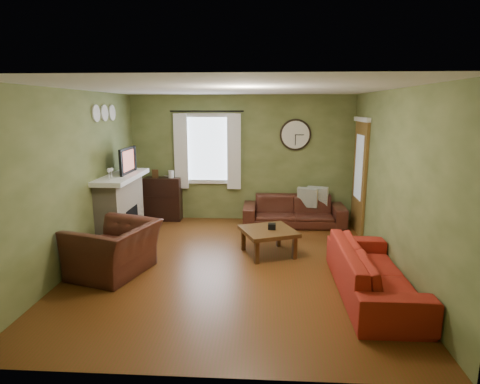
# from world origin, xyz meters

# --- Properties ---
(floor) EXTENTS (4.60, 5.20, 0.00)m
(floor) POSITION_xyz_m (0.00, 0.00, 0.00)
(floor) COLOR #582F12
(floor) RESTS_ON ground
(ceiling) EXTENTS (4.60, 5.20, 0.00)m
(ceiling) POSITION_xyz_m (0.00, 0.00, 2.60)
(ceiling) COLOR white
(ceiling) RESTS_ON ground
(wall_left) EXTENTS (0.00, 5.20, 2.60)m
(wall_left) POSITION_xyz_m (-2.30, 0.00, 1.30)
(wall_left) COLOR olive
(wall_left) RESTS_ON ground
(wall_right) EXTENTS (0.00, 5.20, 2.60)m
(wall_right) POSITION_xyz_m (2.30, 0.00, 1.30)
(wall_right) COLOR olive
(wall_right) RESTS_ON ground
(wall_back) EXTENTS (4.60, 0.00, 2.60)m
(wall_back) POSITION_xyz_m (0.00, 2.60, 1.30)
(wall_back) COLOR olive
(wall_back) RESTS_ON ground
(wall_front) EXTENTS (4.60, 0.00, 2.60)m
(wall_front) POSITION_xyz_m (0.00, -2.60, 1.30)
(wall_front) COLOR olive
(wall_front) RESTS_ON ground
(fireplace) EXTENTS (0.40, 1.40, 1.10)m
(fireplace) POSITION_xyz_m (-2.10, 1.15, 0.55)
(fireplace) COLOR tan
(fireplace) RESTS_ON floor
(firebox) EXTENTS (0.04, 0.60, 0.55)m
(firebox) POSITION_xyz_m (-1.91, 1.15, 0.30)
(firebox) COLOR black
(firebox) RESTS_ON fireplace
(mantel) EXTENTS (0.58, 1.60, 0.08)m
(mantel) POSITION_xyz_m (-2.07, 1.15, 1.14)
(mantel) COLOR white
(mantel) RESTS_ON fireplace
(tv) EXTENTS (0.08, 0.60, 0.35)m
(tv) POSITION_xyz_m (-2.05, 1.30, 1.35)
(tv) COLOR black
(tv) RESTS_ON mantel
(tv_screen) EXTENTS (0.02, 0.62, 0.36)m
(tv_screen) POSITION_xyz_m (-1.97, 1.30, 1.41)
(tv_screen) COLOR #994C3F
(tv_screen) RESTS_ON mantel
(medallion_left) EXTENTS (0.28, 0.28, 0.03)m
(medallion_left) POSITION_xyz_m (-2.28, 0.80, 2.25)
(medallion_left) COLOR white
(medallion_left) RESTS_ON wall_left
(medallion_mid) EXTENTS (0.28, 0.28, 0.03)m
(medallion_mid) POSITION_xyz_m (-2.28, 1.15, 2.25)
(medallion_mid) COLOR white
(medallion_mid) RESTS_ON wall_left
(medallion_right) EXTENTS (0.28, 0.28, 0.03)m
(medallion_right) POSITION_xyz_m (-2.28, 1.50, 2.25)
(medallion_right) COLOR white
(medallion_right) RESTS_ON wall_left
(window_pane) EXTENTS (1.00, 0.02, 1.30)m
(window_pane) POSITION_xyz_m (-0.70, 2.58, 1.50)
(window_pane) COLOR silver
(window_pane) RESTS_ON wall_back
(curtain_rod) EXTENTS (0.03, 0.03, 1.50)m
(curtain_rod) POSITION_xyz_m (-0.70, 2.48, 2.27)
(curtain_rod) COLOR black
(curtain_rod) RESTS_ON wall_back
(curtain_left) EXTENTS (0.28, 0.04, 1.55)m
(curtain_left) POSITION_xyz_m (-1.25, 2.48, 1.45)
(curtain_left) COLOR white
(curtain_left) RESTS_ON wall_back
(curtain_right) EXTENTS (0.28, 0.04, 1.55)m
(curtain_right) POSITION_xyz_m (-0.15, 2.48, 1.45)
(curtain_right) COLOR white
(curtain_right) RESTS_ON wall_back
(wall_clock) EXTENTS (0.64, 0.06, 0.64)m
(wall_clock) POSITION_xyz_m (1.10, 2.55, 1.80)
(wall_clock) COLOR white
(wall_clock) RESTS_ON wall_back
(door) EXTENTS (0.05, 0.90, 2.10)m
(door) POSITION_xyz_m (2.27, 1.85, 1.05)
(door) COLOR brown
(door) RESTS_ON floor
(bookshelf) EXTENTS (0.77, 0.33, 0.91)m
(bookshelf) POSITION_xyz_m (-1.65, 2.42, 0.45)
(bookshelf) COLOR black
(bookshelf) RESTS_ON floor
(book) EXTENTS (0.28, 0.28, 0.02)m
(book) POSITION_xyz_m (-1.65, 2.59, 0.96)
(book) COLOR #4B2E16
(book) RESTS_ON bookshelf
(sofa_brown) EXTENTS (2.03, 0.79, 0.59)m
(sofa_brown) POSITION_xyz_m (1.08, 2.18, 0.30)
(sofa_brown) COLOR #3F1C14
(sofa_brown) RESTS_ON floor
(pillow_left) EXTENTS (0.42, 0.23, 0.40)m
(pillow_left) POSITION_xyz_m (1.36, 2.31, 0.55)
(pillow_left) COLOR #A0A99E
(pillow_left) RESTS_ON sofa_brown
(pillow_right) EXTENTS (0.44, 0.26, 0.42)m
(pillow_right) POSITION_xyz_m (1.57, 2.37, 0.55)
(pillow_right) COLOR #A0A99E
(pillow_right) RESTS_ON sofa_brown
(sofa_red) EXTENTS (0.83, 2.13, 0.62)m
(sofa_red) POSITION_xyz_m (1.86, -0.87, 0.31)
(sofa_red) COLOR maroon
(sofa_red) RESTS_ON floor
(armchair) EXTENTS (1.27, 1.36, 0.73)m
(armchair) POSITION_xyz_m (-1.65, -0.41, 0.37)
(armchair) COLOR #3F1C14
(armchair) RESTS_ON floor
(coffee_table) EXTENTS (1.03, 1.03, 0.42)m
(coffee_table) POSITION_xyz_m (0.55, 0.49, 0.21)
(coffee_table) COLOR #4B2E16
(coffee_table) RESTS_ON floor
(tissue_box) EXTENTS (0.13, 0.13, 0.09)m
(tissue_box) POSITION_xyz_m (0.61, 0.50, 0.40)
(tissue_box) COLOR black
(tissue_box) RESTS_ON coffee_table
(wine_glass_a) EXTENTS (0.07, 0.07, 0.19)m
(wine_glass_a) POSITION_xyz_m (-2.05, 0.59, 1.28)
(wine_glass_a) COLOR white
(wine_glass_a) RESTS_ON mantel
(wine_glass_b) EXTENTS (0.06, 0.06, 0.18)m
(wine_glass_b) POSITION_xyz_m (-2.05, 0.70, 1.27)
(wine_glass_b) COLOR white
(wine_glass_b) RESTS_ON mantel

